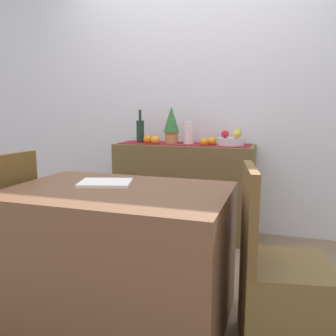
{
  "coord_description": "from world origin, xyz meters",
  "views": [
    {
      "loc": [
        0.76,
        -2.08,
        1.15
      ],
      "look_at": [
        -0.03,
        0.36,
        0.72
      ],
      "focal_mm": 36.99,
      "sensor_mm": 36.0,
      "label": 1
    }
  ],
  "objects_px": {
    "fruit_bowl": "(231,141)",
    "open_book": "(105,183)",
    "chair_by_corner": "(281,299)",
    "sideboard_console": "(184,190)",
    "ceramic_vase": "(189,133)",
    "dining_table": "(119,255)",
    "potted_plant": "(171,124)",
    "wine_bottle": "(140,131)"
  },
  "relations": [
    {
      "from": "fruit_bowl",
      "to": "open_book",
      "type": "height_order",
      "value": "fruit_bowl"
    },
    {
      "from": "fruit_bowl",
      "to": "wine_bottle",
      "type": "distance_m",
      "value": 0.84
    },
    {
      "from": "fruit_bowl",
      "to": "dining_table",
      "type": "bearing_deg",
      "value": -105.89
    },
    {
      "from": "potted_plant",
      "to": "dining_table",
      "type": "distance_m",
      "value": 1.55
    },
    {
      "from": "potted_plant",
      "to": "chair_by_corner",
      "type": "xyz_separation_m",
      "value": [
        0.98,
        -1.4,
        -0.76
      ]
    },
    {
      "from": "open_book",
      "to": "dining_table",
      "type": "bearing_deg",
      "value": -52.11
    },
    {
      "from": "fruit_bowl",
      "to": "open_book",
      "type": "xyz_separation_m",
      "value": [
        -0.51,
        -1.32,
        -0.13
      ]
    },
    {
      "from": "wine_bottle",
      "to": "chair_by_corner",
      "type": "xyz_separation_m",
      "value": [
        1.29,
        -1.4,
        -0.69
      ]
    },
    {
      "from": "wine_bottle",
      "to": "potted_plant",
      "type": "relative_size",
      "value": 0.91
    },
    {
      "from": "wine_bottle",
      "to": "open_book",
      "type": "height_order",
      "value": "wine_bottle"
    },
    {
      "from": "chair_by_corner",
      "to": "sideboard_console",
      "type": "bearing_deg",
      "value": 121.61
    },
    {
      "from": "fruit_bowl",
      "to": "ceramic_vase",
      "type": "height_order",
      "value": "ceramic_vase"
    },
    {
      "from": "wine_bottle",
      "to": "potted_plant",
      "type": "distance_m",
      "value": 0.31
    },
    {
      "from": "ceramic_vase",
      "to": "dining_table",
      "type": "height_order",
      "value": "ceramic_vase"
    },
    {
      "from": "sideboard_console",
      "to": "ceramic_vase",
      "type": "height_order",
      "value": "ceramic_vase"
    },
    {
      "from": "ceramic_vase",
      "to": "potted_plant",
      "type": "bearing_deg",
      "value": 180.0
    },
    {
      "from": "chair_by_corner",
      "to": "ceramic_vase",
      "type": "bearing_deg",
      "value": 120.38
    },
    {
      "from": "chair_by_corner",
      "to": "wine_bottle",
      "type": "bearing_deg",
      "value": 132.6
    },
    {
      "from": "open_book",
      "to": "chair_by_corner",
      "type": "bearing_deg",
      "value": -21.07
    },
    {
      "from": "fruit_bowl",
      "to": "potted_plant",
      "type": "xyz_separation_m",
      "value": [
        -0.54,
        0.0,
        0.15
      ]
    },
    {
      "from": "dining_table",
      "to": "open_book",
      "type": "xyz_separation_m",
      "value": [
        -0.11,
        0.08,
        0.38
      ]
    },
    {
      "from": "chair_by_corner",
      "to": "open_book",
      "type": "bearing_deg",
      "value": 174.94
    },
    {
      "from": "fruit_bowl",
      "to": "ceramic_vase",
      "type": "distance_m",
      "value": 0.38
    },
    {
      "from": "potted_plant",
      "to": "open_book",
      "type": "xyz_separation_m",
      "value": [
        0.03,
        -1.32,
        -0.28
      ]
    },
    {
      "from": "sideboard_console",
      "to": "open_book",
      "type": "xyz_separation_m",
      "value": [
        -0.1,
        -1.32,
        0.33
      ]
    },
    {
      "from": "fruit_bowl",
      "to": "dining_table",
      "type": "relative_size",
      "value": 0.2
    },
    {
      "from": "dining_table",
      "to": "chair_by_corner",
      "type": "bearing_deg",
      "value": -0.19
    },
    {
      "from": "chair_by_corner",
      "to": "fruit_bowl",
      "type": "bearing_deg",
      "value": 107.71
    },
    {
      "from": "wine_bottle",
      "to": "sideboard_console",
      "type": "bearing_deg",
      "value": 0.0
    },
    {
      "from": "fruit_bowl",
      "to": "ceramic_vase",
      "type": "bearing_deg",
      "value": 180.0
    },
    {
      "from": "fruit_bowl",
      "to": "open_book",
      "type": "relative_size",
      "value": 0.85
    },
    {
      "from": "sideboard_console",
      "to": "ceramic_vase",
      "type": "relative_size",
      "value": 6.04
    },
    {
      "from": "dining_table",
      "to": "ceramic_vase",
      "type": "bearing_deg",
      "value": 89.01
    },
    {
      "from": "potted_plant",
      "to": "open_book",
      "type": "distance_m",
      "value": 1.35
    },
    {
      "from": "wine_bottle",
      "to": "dining_table",
      "type": "relative_size",
      "value": 0.26
    },
    {
      "from": "ceramic_vase",
      "to": "chair_by_corner",
      "type": "relative_size",
      "value": 0.23
    },
    {
      "from": "sideboard_console",
      "to": "dining_table",
      "type": "height_order",
      "value": "sideboard_console"
    },
    {
      "from": "sideboard_console",
      "to": "dining_table",
      "type": "bearing_deg",
      "value": -89.31
    },
    {
      "from": "ceramic_vase",
      "to": "chair_by_corner",
      "type": "bearing_deg",
      "value": -59.62
    },
    {
      "from": "sideboard_console",
      "to": "open_book",
      "type": "distance_m",
      "value": 1.36
    },
    {
      "from": "fruit_bowl",
      "to": "dining_table",
      "type": "xyz_separation_m",
      "value": [
        -0.4,
        -1.4,
        -0.51
      ]
    },
    {
      "from": "dining_table",
      "to": "chair_by_corner",
      "type": "distance_m",
      "value": 0.85
    }
  ]
}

